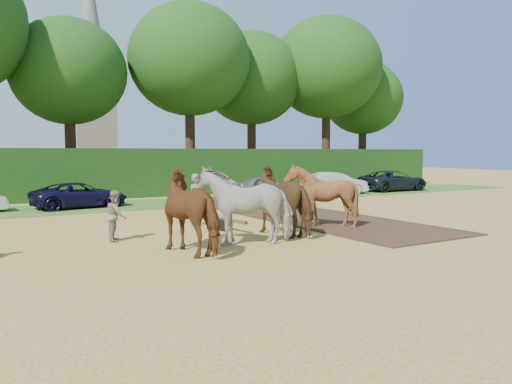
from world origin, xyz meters
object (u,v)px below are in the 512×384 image
at_px(plough_team, 266,202).
at_px(parked_cars, 226,188).
at_px(church, 91,66).
at_px(spectator_near, 116,215).

distance_m(plough_team, parked_cars, 12.80).
bearing_deg(church, plough_team, -97.41).
xyz_separation_m(spectator_near, church, (11.21, 51.04, 12.93)).
relative_size(plough_team, church, 0.29).
bearing_deg(spectator_near, church, 8.48).
height_order(parked_cars, church, church).
xyz_separation_m(parked_cars, church, (2.11, 41.15, 13.04)).
xyz_separation_m(plough_team, church, (6.89, 53.02, 12.56)).
xyz_separation_m(spectator_near, plough_team, (4.31, -1.98, 0.37)).
bearing_deg(spectator_near, plough_team, -93.74).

